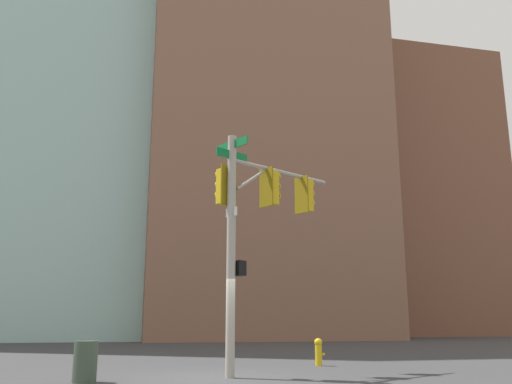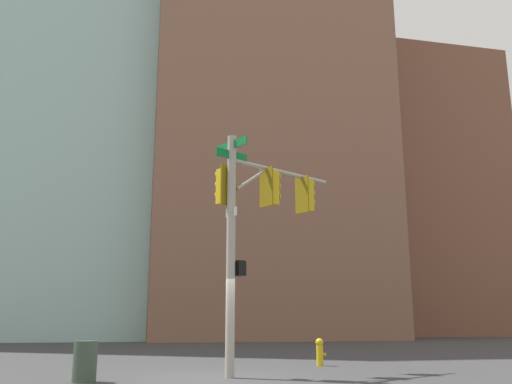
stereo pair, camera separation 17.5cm
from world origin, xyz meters
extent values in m
plane|color=#38383A|center=(0.00, 0.00, 0.00)|extent=(200.00, 200.00, 0.00)
cylinder|color=#9E998C|center=(0.34, -0.36, 3.24)|extent=(0.24, 0.24, 6.47)
cylinder|color=#9E998C|center=(2.04, 0.57, 5.78)|extent=(3.46, 1.97, 0.12)
cylinder|color=#9E998C|center=(0.95, -0.03, 5.33)|extent=(0.95, 0.57, 0.75)
cube|color=#0F6B33|center=(0.34, -0.36, 6.22)|extent=(0.64, 1.14, 0.24)
cube|color=#0F6B33|center=(0.34, -0.36, 5.92)|extent=(0.97, 0.55, 0.24)
cube|color=white|center=(0.34, -0.36, 4.31)|extent=(0.24, 0.41, 0.24)
cube|color=gold|center=(1.65, 0.35, 5.22)|extent=(0.46, 0.46, 1.00)
cube|color=#7D640C|center=(1.48, 0.26, 5.22)|extent=(0.30, 0.50, 1.16)
sphere|color=red|center=(1.83, 0.45, 5.52)|extent=(0.20, 0.20, 0.20)
cylinder|color=gold|center=(1.88, 0.48, 5.61)|extent=(0.15, 0.22, 0.23)
sphere|color=#4C330A|center=(1.83, 0.45, 5.22)|extent=(0.20, 0.20, 0.20)
cylinder|color=gold|center=(1.88, 0.48, 5.31)|extent=(0.15, 0.22, 0.23)
sphere|color=#0A3819|center=(1.83, 0.45, 4.92)|extent=(0.20, 0.20, 0.20)
cylinder|color=gold|center=(1.88, 0.48, 5.01)|extent=(0.15, 0.22, 0.23)
cube|color=gold|center=(2.95, 1.07, 5.22)|extent=(0.46, 0.46, 1.00)
cube|color=#7D640C|center=(2.79, 0.98, 5.22)|extent=(0.30, 0.50, 1.16)
sphere|color=#470A07|center=(3.13, 1.17, 5.52)|extent=(0.20, 0.20, 0.20)
cylinder|color=gold|center=(3.19, 1.20, 5.61)|extent=(0.15, 0.22, 0.23)
sphere|color=#F29E0C|center=(3.13, 1.17, 5.22)|extent=(0.20, 0.20, 0.20)
cylinder|color=gold|center=(3.19, 1.20, 5.31)|extent=(0.15, 0.22, 0.23)
sphere|color=#0A3819|center=(3.13, 1.17, 4.92)|extent=(0.20, 0.20, 0.20)
cylinder|color=gold|center=(3.19, 1.20, 5.01)|extent=(0.15, 0.22, 0.23)
cube|color=gold|center=(0.19, -0.08, 5.08)|extent=(0.46, 0.46, 1.00)
cube|color=#7D640C|center=(0.28, -0.25, 5.08)|extent=(0.50, 0.30, 1.16)
sphere|color=red|center=(0.09, 0.10, 5.38)|extent=(0.20, 0.20, 0.20)
cylinder|color=gold|center=(0.06, 0.15, 5.47)|extent=(0.22, 0.15, 0.23)
sphere|color=#4C330A|center=(0.09, 0.10, 5.08)|extent=(0.20, 0.20, 0.20)
cylinder|color=gold|center=(0.06, 0.15, 5.17)|extent=(0.22, 0.15, 0.23)
sphere|color=#0A3819|center=(0.09, 0.10, 4.78)|extent=(0.20, 0.20, 0.20)
cylinder|color=gold|center=(0.06, 0.15, 4.87)|extent=(0.22, 0.15, 0.23)
cube|color=black|center=(0.58, -0.23, 2.80)|extent=(0.39, 0.44, 0.40)
cube|color=#EA5914|center=(0.70, -0.17, 2.80)|extent=(0.14, 0.23, 0.28)
cylinder|color=gold|center=(3.89, 2.88, 0.33)|extent=(0.22, 0.22, 0.65)
sphere|color=gold|center=(3.89, 2.88, 0.74)|extent=(0.26, 0.26, 0.26)
cylinder|color=gold|center=(4.05, 2.88, 0.36)|extent=(0.10, 0.09, 0.09)
cylinder|color=#384738|center=(-3.21, -0.64, 0.47)|extent=(0.56, 0.56, 0.95)
cube|color=#845B47|center=(8.85, 32.24, 28.42)|extent=(19.62, 16.33, 56.84)
cube|color=brown|center=(27.99, 41.24, 14.97)|extent=(16.20, 17.24, 29.94)
cube|color=brown|center=(2.26, 49.94, 25.04)|extent=(21.11, 19.85, 50.07)
camera|label=1|loc=(-2.43, -14.93, 1.40)|focal=38.97mm
camera|label=2|loc=(-2.26, -14.97, 1.40)|focal=38.97mm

